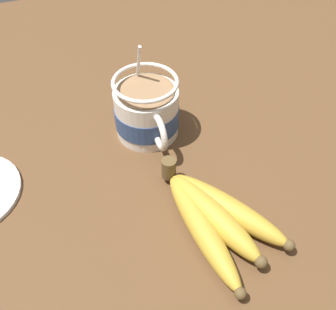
% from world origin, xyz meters
% --- Properties ---
extents(table, '(1.31, 1.31, 0.03)m').
position_xyz_m(table, '(0.00, 0.00, 0.02)').
color(table, brown).
rests_on(table, ground).
extents(coffee_mug, '(0.15, 0.10, 0.14)m').
position_xyz_m(coffee_mug, '(-0.09, -0.03, 0.08)').
color(coffee_mug, white).
rests_on(coffee_mug, table).
extents(banana_bunch, '(0.20, 0.12, 0.04)m').
position_xyz_m(banana_bunch, '(0.10, -0.01, 0.05)').
color(banana_bunch, brown).
rests_on(banana_bunch, table).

